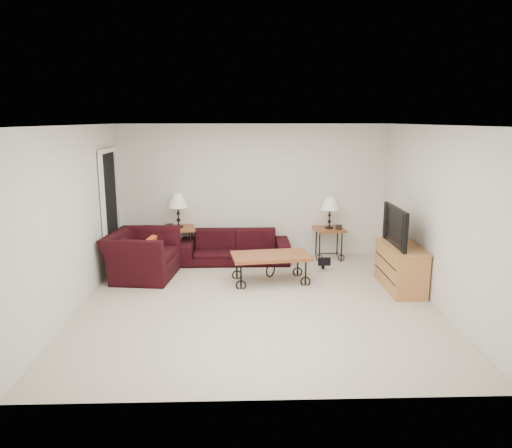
{
  "coord_description": "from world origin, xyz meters",
  "views": [
    {
      "loc": [
        -0.23,
        -6.58,
        2.57
      ],
      "look_at": [
        0.0,
        0.7,
        1.0
      ],
      "focal_mm": 34.02,
      "sensor_mm": 36.0,
      "label": 1
    }
  ],
  "objects": [
    {
      "name": "backpack",
      "position": [
        1.2,
        1.53,
        0.21
      ],
      "size": [
        0.35,
        0.28,
        0.42
      ],
      "primitive_type": "ellipsoid",
      "rotation": [
        0.0,
        0.0,
        0.08
      ],
      "color": "black",
      "rests_on": "ground"
    },
    {
      "name": "sofa",
      "position": [
        -0.34,
        2.02,
        0.29
      ],
      "size": [
        1.98,
        0.78,
        0.58
      ],
      "primitive_type": "imported",
      "color": "black",
      "rests_on": "ground"
    },
    {
      "name": "side_table_left",
      "position": [
        -1.38,
        2.2,
        0.31
      ],
      "size": [
        0.66,
        0.66,
        0.63
      ],
      "primitive_type": "cube",
      "rotation": [
        0.0,
        0.0,
        0.17
      ],
      "color": "brown",
      "rests_on": "ground"
    },
    {
      "name": "wall_back",
      "position": [
        0.0,
        2.5,
        1.25
      ],
      "size": [
        5.0,
        0.02,
        2.5
      ],
      "primitive_type": "cube",
      "color": "silver",
      "rests_on": "ground"
    },
    {
      "name": "television",
      "position": [
        2.21,
        0.51,
        0.99
      ],
      "size": [
        0.14,
        1.03,
        0.6
      ],
      "primitive_type": "imported",
      "rotation": [
        0.0,
        0.0,
        -1.57
      ],
      "color": "black",
      "rests_on": "tv_stand"
    },
    {
      "name": "photo_frame_right",
      "position": [
        1.57,
        2.05,
        0.64
      ],
      "size": [
        0.12,
        0.03,
        0.1
      ],
      "primitive_type": "cube",
      "rotation": [
        0.0,
        0.0,
        -0.11
      ],
      "color": "black",
      "rests_on": "side_table_right"
    },
    {
      "name": "wall_front",
      "position": [
        0.0,
        -2.5,
        1.25
      ],
      "size": [
        5.0,
        0.02,
        2.5
      ],
      "primitive_type": "cube",
      "color": "silver",
      "rests_on": "ground"
    },
    {
      "name": "wall_right",
      "position": [
        2.5,
        0.0,
        1.25
      ],
      "size": [
        0.02,
        5.0,
        2.5
      ],
      "primitive_type": "cube",
      "color": "silver",
      "rests_on": "ground"
    },
    {
      "name": "ceiling",
      "position": [
        0.0,
        0.0,
        2.5
      ],
      "size": [
        5.0,
        5.0,
        0.0
      ],
      "primitive_type": "plane",
      "color": "white",
      "rests_on": "wall_back"
    },
    {
      "name": "side_table_right",
      "position": [
        1.42,
        2.2,
        0.29
      ],
      "size": [
        0.59,
        0.59,
        0.59
      ],
      "primitive_type": "cube",
      "rotation": [
        0.0,
        0.0,
        0.1
      ],
      "color": "brown",
      "rests_on": "ground"
    },
    {
      "name": "photo_frame_left",
      "position": [
        -1.53,
        2.05,
        0.68
      ],
      "size": [
        0.12,
        0.06,
        0.1
      ],
      "primitive_type": "cube",
      "rotation": [
        0.0,
        0.0,
        0.34
      ],
      "color": "black",
      "rests_on": "side_table_left"
    },
    {
      "name": "throw_pillow",
      "position": [
        -1.72,
        1.14,
        0.52
      ],
      "size": [
        0.13,
        0.35,
        0.35
      ],
      "primitive_type": "cube",
      "rotation": [
        0.0,
        0.0,
        1.44
      ],
      "color": "#D3591B",
      "rests_on": "armchair"
    },
    {
      "name": "lamp_left",
      "position": [
        -1.38,
        2.2,
        0.94
      ],
      "size": [
        0.41,
        0.41,
        0.63
      ],
      "primitive_type": null,
      "rotation": [
        0.0,
        0.0,
        0.17
      ],
      "color": "black",
      "rests_on": "side_table_left"
    },
    {
      "name": "doorway",
      "position": [
        -2.47,
        1.65,
        1.02
      ],
      "size": [
        0.08,
        0.94,
        2.04
      ],
      "primitive_type": "cube",
      "color": "black",
      "rests_on": "ground"
    },
    {
      "name": "armchair",
      "position": [
        -1.88,
        1.19,
        0.38
      ],
      "size": [
        1.17,
        1.3,
        0.77
      ],
      "primitive_type": "imported",
      "rotation": [
        0.0,
        0.0,
        1.44
      ],
      "color": "black",
      "rests_on": "ground"
    },
    {
      "name": "coffee_table",
      "position": [
        0.24,
        0.87,
        0.23
      ],
      "size": [
        1.3,
        0.82,
        0.46
      ],
      "primitive_type": "cube",
      "rotation": [
        0.0,
        0.0,
        0.13
      ],
      "color": "brown",
      "rests_on": "ground"
    },
    {
      "name": "wall_left",
      "position": [
        -2.5,
        0.0,
        1.25
      ],
      "size": [
        0.02,
        5.0,
        2.5
      ],
      "primitive_type": "cube",
      "color": "silver",
      "rests_on": "ground"
    },
    {
      "name": "lamp_right",
      "position": [
        1.42,
        2.2,
        0.88
      ],
      "size": [
        0.37,
        0.37,
        0.59
      ],
      "primitive_type": null,
      "rotation": [
        0.0,
        0.0,
        0.1
      ],
      "color": "black",
      "rests_on": "side_table_right"
    },
    {
      "name": "tv_stand",
      "position": [
        2.23,
        0.51,
        0.35
      ],
      "size": [
        0.48,
        1.15,
        0.69
      ],
      "primitive_type": "cube",
      "color": "#BE7046",
      "rests_on": "ground"
    },
    {
      "name": "ground",
      "position": [
        0.0,
        0.0,
        0.0
      ],
      "size": [
        5.0,
        5.0,
        0.0
      ],
      "primitive_type": "plane",
      "color": "beige",
      "rests_on": "ground"
    }
  ]
}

